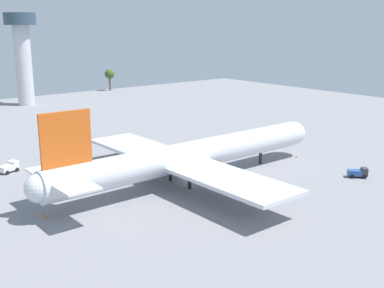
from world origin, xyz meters
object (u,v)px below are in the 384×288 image
(cargo_airplane, at_px, (190,156))
(safety_cone_nose, at_px, (296,156))
(safety_cone_tail, at_px, (43,215))
(control_tower, at_px, (22,50))
(maintenance_van, at_px, (358,173))
(pushback_tractor, at_px, (9,167))

(cargo_airplane, xyz_separation_m, safety_cone_nose, (31.42, -1.97, -5.16))
(cargo_airplane, xyz_separation_m, safety_cone_tail, (-30.35, 1.31, -5.13))
(safety_cone_nose, height_order, safety_cone_tail, safety_cone_tail)
(control_tower, bearing_deg, safety_cone_tail, -109.47)
(safety_cone_nose, bearing_deg, control_tower, 100.20)
(cargo_airplane, bearing_deg, maintenance_van, -34.17)
(safety_cone_nose, xyz_separation_m, safety_cone_tail, (-61.77, 3.29, 0.03))
(maintenance_van, relative_size, control_tower, 0.11)
(pushback_tractor, xyz_separation_m, safety_cone_nose, (57.50, -32.05, -0.79))
(cargo_airplane, relative_size, pushback_tractor, 14.81)
(pushback_tractor, bearing_deg, cargo_airplane, -49.07)
(maintenance_van, height_order, control_tower, control_tower)
(pushback_tractor, bearing_deg, control_tower, 67.11)
(cargo_airplane, bearing_deg, control_tower, 84.98)
(cargo_airplane, relative_size, safety_cone_nose, 102.06)
(pushback_tractor, height_order, control_tower, control_tower)
(cargo_airplane, distance_m, control_tower, 117.54)
(safety_cone_tail, bearing_deg, control_tower, 70.53)
(safety_cone_nose, distance_m, control_tower, 121.73)
(control_tower, bearing_deg, pushback_tractor, -112.89)
(safety_cone_nose, relative_size, control_tower, 0.02)
(cargo_airplane, bearing_deg, pushback_tractor, 130.93)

